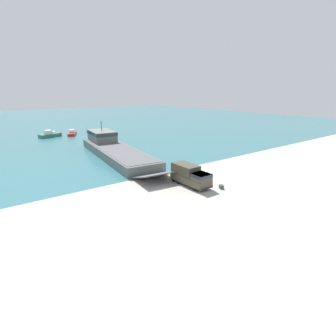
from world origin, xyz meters
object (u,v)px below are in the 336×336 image
moored_boat_a (72,133)px  moored_boat_c (50,135)px  landing_craft (113,148)px  military_truck (190,175)px  moored_boat_b (53,134)px  cargo_crate (221,187)px  soldier_on_ramp (207,176)px

moored_boat_a → moored_boat_c: size_ratio=1.13×
landing_craft → military_truck: landing_craft is taller
landing_craft → moored_boat_a: (0.95, 32.64, -0.95)m
moored_boat_b → cargo_crate: moored_boat_b is taller
landing_craft → cargo_crate: bearing=-76.7°
landing_craft → moored_boat_c: (-5.87, 32.76, -0.82)m
moored_boat_b → cargo_crate: bearing=-43.8°
moored_boat_c → military_truck: bearing=-10.4°
military_truck → moored_boat_a: 57.92m
moored_boat_a → moored_boat_c: 6.82m
soldier_on_ramp → cargo_crate: soldier_on_ramp is taller
military_truck → moored_boat_b: military_truck is taller
landing_craft → military_truck: 25.29m
moored_boat_a → soldier_on_ramp: bearing=-65.1°
military_truck → moored_boat_c: military_truck is taller
moored_boat_c → moored_boat_a: bearing=72.0°
landing_craft → cargo_crate: 29.47m
landing_craft → moored_boat_b: 35.48m
military_truck → moored_boat_c: 58.43m
moored_boat_b → moored_boat_c: size_ratio=0.93×
military_truck → moored_boat_a: (0.03, 57.91, -0.97)m
landing_craft → moored_boat_a: size_ratio=4.67×
military_truck → moored_boat_b: 60.71m
moored_boat_c → cargo_crate: size_ratio=10.30×
moored_boat_a → moored_boat_c: (-6.81, 0.11, 0.12)m
moored_boat_a → moored_boat_b: bearing=175.9°
soldier_on_ramp → moored_boat_b: bearing=-66.9°
landing_craft → moored_boat_a: bearing=94.7°
landing_craft → cargo_crate: landing_craft is taller
soldier_on_ramp → moored_boat_c: 59.71m
landing_craft → moored_boat_b: (-4.25, 35.21, -1.08)m
landing_craft → moored_boat_a: 32.67m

